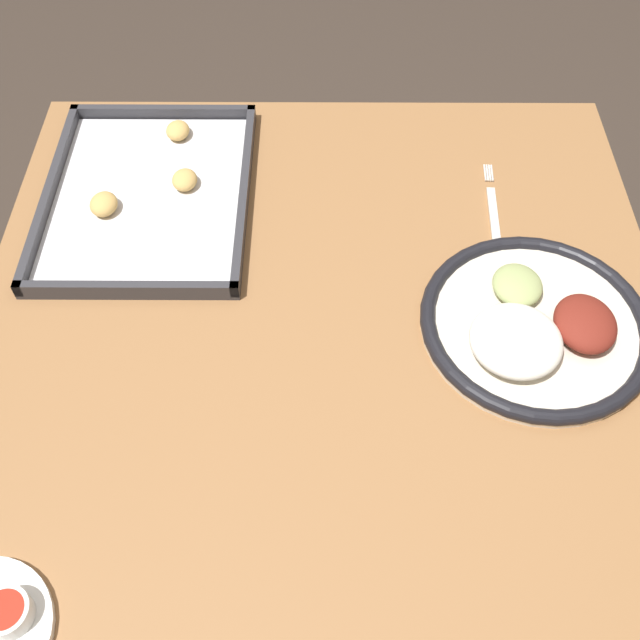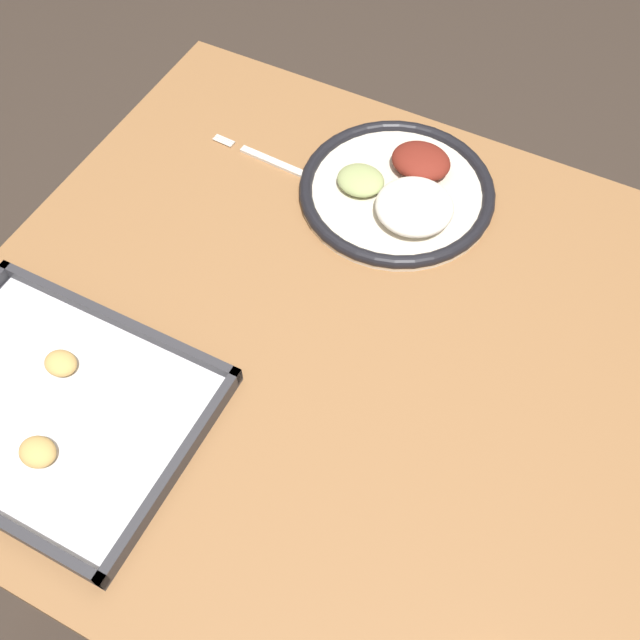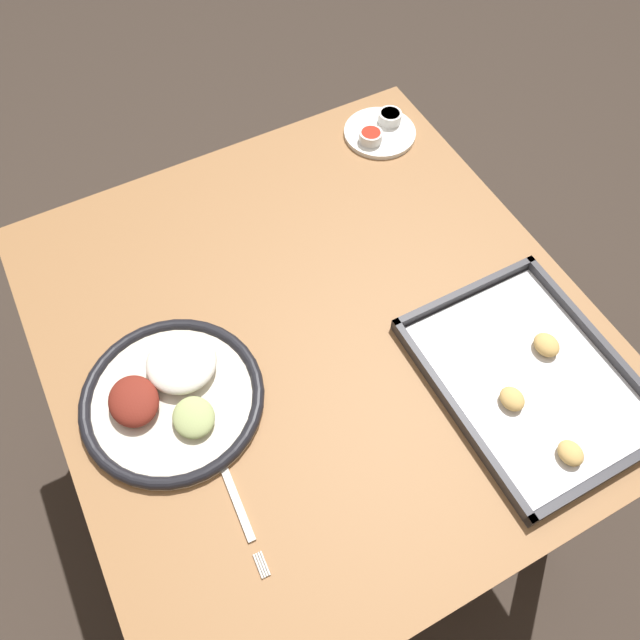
% 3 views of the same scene
% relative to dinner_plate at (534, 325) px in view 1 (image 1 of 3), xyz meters
% --- Properties ---
extents(ground_plane, '(8.00, 8.00, 0.00)m').
position_rel_dinner_plate_xyz_m(ground_plane, '(-0.01, 0.27, -0.73)').
color(ground_plane, '#382D26').
extents(dining_table, '(0.97, 0.91, 0.72)m').
position_rel_dinner_plate_xyz_m(dining_table, '(-0.01, 0.27, -0.13)').
color(dining_table, olive).
rests_on(dining_table, ground_plane).
extents(dinner_plate, '(0.30, 0.30, 0.05)m').
position_rel_dinner_plate_xyz_m(dinner_plate, '(0.00, 0.00, 0.00)').
color(dinner_plate, beige).
rests_on(dinner_plate, dining_table).
extents(fork, '(0.22, 0.02, 0.00)m').
position_rel_dinner_plate_xyz_m(fork, '(0.20, 0.02, -0.01)').
color(fork, silver).
rests_on(fork, dining_table).
extents(baking_tray, '(0.38, 0.30, 0.03)m').
position_rel_dinner_plate_xyz_m(baking_tray, '(0.25, 0.53, -0.01)').
color(baking_tray, '#333338').
rests_on(baking_tray, dining_table).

